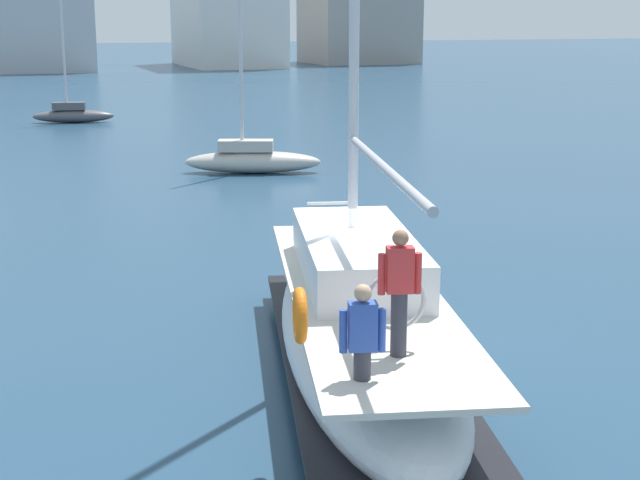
{
  "coord_description": "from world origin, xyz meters",
  "views": [
    {
      "loc": [
        -5.94,
        -14.44,
        5.49
      ],
      "look_at": [
        -0.84,
        0.31,
        1.8
      ],
      "focal_mm": 53.07,
      "sensor_mm": 36.0,
      "label": 1
    }
  ],
  "objects": [
    {
      "name": "ground_plane",
      "position": [
        0.0,
        0.0,
        0.0
      ],
      "size": [
        400.0,
        400.0,
        0.0
      ],
      "primitive_type": "plane",
      "color": "navy"
    },
    {
      "name": "main_sailboat",
      "position": [
        -0.83,
        -1.61,
        0.91
      ],
      "size": [
        4.51,
        9.89,
        13.23
      ],
      "color": "silver",
      "rests_on": "ground"
    },
    {
      "name": "moored_sloop_far",
      "position": [
        -1.92,
        37.62,
        0.5
      ],
      "size": [
        4.35,
        1.77,
        7.18
      ],
      "color": "#4C4C51",
      "rests_on": "ground"
    },
    {
      "name": "moored_catamaran",
      "position": [
        2.77,
        18.32,
        0.56
      ],
      "size": [
        5.02,
        2.65,
        8.24
      ],
      "color": "#B7B2A8",
      "rests_on": "ground"
    }
  ]
}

